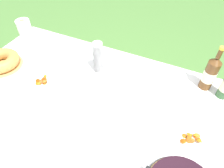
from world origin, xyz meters
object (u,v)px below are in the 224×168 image
at_px(bundt_cake, 1,61).
at_px(snack_plate_left, 44,81).
at_px(snack_plate_near, 191,138).
at_px(cider_bottle_amber, 210,73).
at_px(cup_stack, 98,58).
at_px(paper_towel_roll, 27,34).

distance_m(bundt_cake, snack_plate_left, 0.42).
distance_m(bundt_cake, snack_plate_near, 1.45).
distance_m(bundt_cake, cider_bottle_amber, 1.54).
relative_size(cup_stack, snack_plate_left, 1.29).
distance_m(bundt_cake, paper_towel_roll, 0.31).
relative_size(bundt_cake, snack_plate_left, 1.52).
height_order(cup_stack, cider_bottle_amber, cider_bottle_amber).
height_order(bundt_cake, cider_bottle_amber, cider_bottle_amber).
height_order(cup_stack, snack_plate_near, cup_stack).
bearing_deg(snack_plate_left, snack_plate_near, -0.69).
bearing_deg(snack_plate_near, bundt_cake, 178.90).
bearing_deg(snack_plate_near, cup_stack, 158.36).
relative_size(cup_stack, paper_towel_roll, 1.02).
xyz_separation_m(bundt_cake, paper_towel_roll, (0.02, 0.30, 0.08)).
height_order(cider_bottle_amber, snack_plate_left, cider_bottle_amber).
distance_m(cider_bottle_amber, snack_plate_left, 1.15).
distance_m(bundt_cake, cup_stack, 0.76).
xyz_separation_m(bundt_cake, snack_plate_near, (1.45, -0.03, -0.03)).
bearing_deg(cider_bottle_amber, paper_towel_roll, -174.59).
xyz_separation_m(snack_plate_left, paper_towel_roll, (-0.40, 0.31, 0.11)).
distance_m(cup_stack, paper_towel_roll, 0.70).
height_order(cup_stack, paper_towel_roll, cup_stack).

